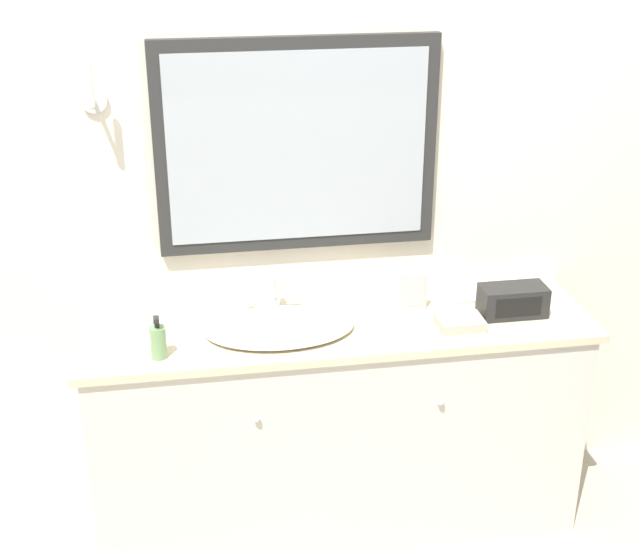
{
  "coord_description": "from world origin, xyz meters",
  "views": [
    {
      "loc": [
        -0.54,
        -2.56,
        2.34
      ],
      "look_at": [
        -0.06,
        0.28,
        1.07
      ],
      "focal_mm": 50.0,
      "sensor_mm": 36.0,
      "label": 1
    }
  ],
  "objects_px": {
    "soap_bottle": "(158,341)",
    "appliance_box": "(513,301)",
    "sink_basin": "(279,326)",
    "picture_frame": "(413,293)"
  },
  "relations": [
    {
      "from": "soap_bottle",
      "to": "picture_frame",
      "type": "bearing_deg",
      "value": 12.74
    },
    {
      "from": "appliance_box",
      "to": "sink_basin",
      "type": "bearing_deg",
      "value": 178.98
    },
    {
      "from": "soap_bottle",
      "to": "appliance_box",
      "type": "xyz_separation_m",
      "value": [
        1.29,
        0.11,
        -0.0
      ]
    },
    {
      "from": "soap_bottle",
      "to": "appliance_box",
      "type": "distance_m",
      "value": 1.3
    },
    {
      "from": "appliance_box",
      "to": "picture_frame",
      "type": "xyz_separation_m",
      "value": [
        -0.35,
        0.1,
        0.01
      ]
    },
    {
      "from": "sink_basin",
      "to": "appliance_box",
      "type": "height_order",
      "value": "sink_basin"
    },
    {
      "from": "sink_basin",
      "to": "picture_frame",
      "type": "height_order",
      "value": "sink_basin"
    },
    {
      "from": "soap_bottle",
      "to": "sink_basin",
      "type": "bearing_deg",
      "value": 17.0
    },
    {
      "from": "picture_frame",
      "to": "appliance_box",
      "type": "bearing_deg",
      "value": -15.42
    },
    {
      "from": "soap_bottle",
      "to": "picture_frame",
      "type": "height_order",
      "value": "soap_bottle"
    }
  ]
}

